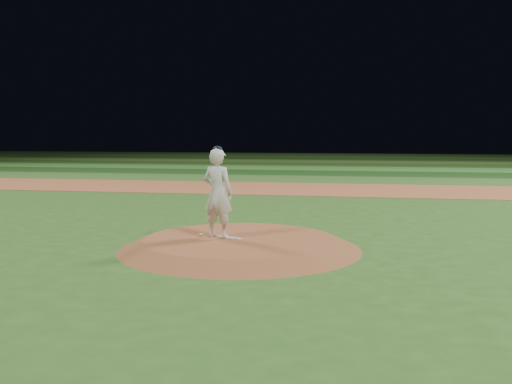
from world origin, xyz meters
name	(u,v)px	position (x,y,z in m)	size (l,w,h in m)	color
ground	(240,249)	(0.00, 0.00, 0.00)	(120.00, 120.00, 0.00)	#2D5A1D
infield_dirt_band	(303,189)	(0.00, 14.00, 0.01)	(70.00, 6.00, 0.02)	#A45932
outfield_stripe_0	(313,179)	(0.00, 19.50, 0.01)	(70.00, 5.00, 0.02)	#346324
outfield_stripe_1	(319,173)	(0.00, 24.50, 0.01)	(70.00, 5.00, 0.02)	#184114
outfield_stripe_2	(325,168)	(0.00, 29.50, 0.01)	(70.00, 5.00, 0.02)	#357B2C
outfield_stripe_3	(329,165)	(0.00, 34.50, 0.01)	(70.00, 5.00, 0.02)	#224416
outfield_stripe_4	(332,161)	(0.00, 39.50, 0.01)	(70.00, 5.00, 0.02)	#396725
outfield_stripe_5	(334,159)	(0.00, 44.50, 0.01)	(70.00, 5.00, 0.02)	#1E4115
pitchers_mound	(240,244)	(0.00, 0.00, 0.12)	(5.50, 5.50, 0.25)	brown
pitching_rubber	(229,238)	(-0.23, -0.09, 0.27)	(0.63, 0.16, 0.03)	beige
rosin_bag	(201,235)	(-0.95, 0.12, 0.28)	(0.11, 0.11, 0.06)	beige
pitcher_on_mound	(218,193)	(-0.51, -0.02, 1.28)	(0.85, 0.69, 2.10)	silver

